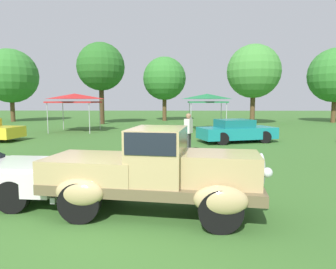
# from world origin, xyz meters

# --- Properties ---
(ground_plane) EXTENTS (120.00, 120.00, 0.00)m
(ground_plane) POSITION_xyz_m (0.00, 0.00, 0.00)
(ground_plane) COLOR #386628
(feature_pickup_truck) EXTENTS (4.45, 2.28, 1.70)m
(feature_pickup_truck) POSITION_xyz_m (0.58, 0.59, 0.86)
(feature_pickup_truck) COLOR brown
(feature_pickup_truck) RESTS_ON ground_plane
(show_car_teal) EXTENTS (4.36, 2.80, 1.22)m
(show_car_teal) POSITION_xyz_m (4.28, 10.84, 0.60)
(show_car_teal) COLOR teal
(show_car_teal) RESTS_ON ground_plane
(spectator_between_cars) EXTENTS (0.38, 0.46, 1.69)m
(spectator_between_cars) POSITION_xyz_m (1.55, 7.33, 0.91)
(spectator_between_cars) COLOR #383838
(spectator_between_cars) RESTS_ON ground_plane
(canopy_tent_left_field) EXTENTS (3.14, 3.14, 2.71)m
(canopy_tent_left_field) POSITION_xyz_m (-6.16, 16.16, 2.42)
(canopy_tent_left_field) COLOR #B7B7BC
(canopy_tent_left_field) RESTS_ON ground_plane
(canopy_tent_center_field) EXTENTS (2.76, 2.76, 2.71)m
(canopy_tent_center_field) POSITION_xyz_m (3.35, 17.14, 2.42)
(canopy_tent_center_field) COLOR #B7B7BC
(canopy_tent_center_field) RESTS_ON ground_plane
(treeline_far_left) EXTENTS (5.53, 5.53, 7.50)m
(treeline_far_left) POSITION_xyz_m (-16.04, 25.97, 4.72)
(treeline_far_left) COLOR brown
(treeline_far_left) RESTS_ON ground_plane
(treeline_mid_left) EXTENTS (4.41, 4.41, 7.54)m
(treeline_mid_left) POSITION_xyz_m (-5.90, 23.00, 5.30)
(treeline_mid_left) COLOR #47331E
(treeline_mid_left) RESTS_ON ground_plane
(treeline_center) EXTENTS (4.63, 4.63, 6.89)m
(treeline_center) POSITION_xyz_m (-0.17, 27.73, 4.55)
(treeline_center) COLOR brown
(treeline_center) RESTS_ON ground_plane
(treeline_mid_right) EXTENTS (4.90, 4.90, 7.34)m
(treeline_mid_right) POSITION_xyz_m (8.22, 23.12, 4.87)
(treeline_mid_right) COLOR brown
(treeline_mid_right) RESTS_ON ground_plane
(treeline_far_right) EXTENTS (5.34, 5.34, 7.36)m
(treeline_far_right) POSITION_xyz_m (16.86, 25.34, 4.68)
(treeline_far_right) COLOR brown
(treeline_far_right) RESTS_ON ground_plane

